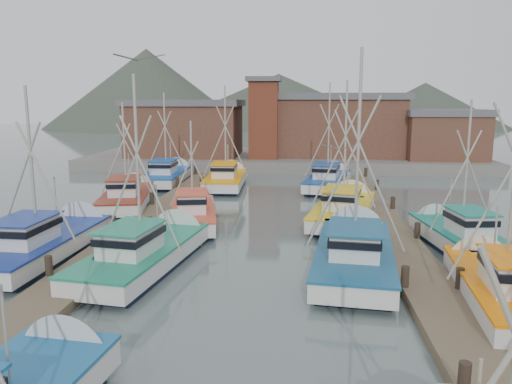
# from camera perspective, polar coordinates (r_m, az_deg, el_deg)

# --- Properties ---
(ground) EXTENTS (260.00, 260.00, 0.00)m
(ground) POSITION_cam_1_polar(r_m,az_deg,el_deg) (21.68, -0.48, -9.32)
(ground) COLOR #4F5F5E
(ground) RESTS_ON ground
(dock_left) EXTENTS (2.30, 46.00, 1.50)m
(dock_left) POSITION_cam_1_polar(r_m,az_deg,el_deg) (26.93, -14.65, -5.24)
(dock_left) COLOR brown
(dock_left) RESTS_ON ground
(dock_right) EXTENTS (2.30, 46.00, 1.50)m
(dock_right) POSITION_cam_1_polar(r_m,az_deg,el_deg) (25.85, 16.17, -5.97)
(dock_right) COLOR brown
(dock_right) RESTS_ON ground
(quay) EXTENTS (44.00, 16.00, 1.20)m
(quay) POSITION_cam_1_polar(r_m,az_deg,el_deg) (57.73, 3.16, 3.73)
(quay) COLOR gray
(quay) RESTS_ON ground
(shed_left) EXTENTS (12.72, 8.48, 6.20)m
(shed_left) POSITION_cam_1_polar(r_m,az_deg,el_deg) (56.90, -8.10, 7.32)
(shed_left) COLOR brown
(shed_left) RESTS_ON quay
(shed_center) EXTENTS (14.84, 9.54, 6.90)m
(shed_center) POSITION_cam_1_polar(r_m,az_deg,el_deg) (57.50, 9.25, 7.67)
(shed_center) COLOR brown
(shed_center) RESTS_ON quay
(shed_right) EXTENTS (8.48, 6.36, 5.20)m
(shed_right) POSITION_cam_1_polar(r_m,az_deg,el_deg) (56.44, 20.71, 6.22)
(shed_right) COLOR brown
(shed_right) RESTS_ON quay
(lookout_tower) EXTENTS (3.60, 3.60, 8.50)m
(lookout_tower) POSITION_cam_1_polar(r_m,az_deg,el_deg) (53.49, 0.89, 8.53)
(lookout_tower) COLOR #602B1B
(lookout_tower) RESTS_ON quay
(distant_hills) EXTENTS (175.00, 140.00, 42.00)m
(distant_hills) POSITION_cam_1_polar(r_m,az_deg,el_deg) (143.84, -0.71, 7.52)
(distant_hills) COLOR #3F473B
(distant_hills) RESTS_ON ground
(boat_4) EXTENTS (4.19, 9.75, 9.22)m
(boat_4) POSITION_cam_1_polar(r_m,az_deg,el_deg) (22.89, -12.15, -6.68)
(boat_4) COLOR black
(boat_4) RESTS_ON ground
(boat_5) EXTENTS (4.27, 10.44, 10.38)m
(boat_5) POSITION_cam_1_polar(r_m,az_deg,el_deg) (22.86, 11.19, -6.66)
(boat_5) COLOR black
(boat_5) RESTS_ON ground
(boat_6) EXTENTS (3.73, 9.84, 8.85)m
(boat_6) POSITION_cam_1_polar(r_m,az_deg,el_deg) (25.84, -22.78, -5.30)
(boat_6) COLOR black
(boat_6) RESTS_ON ground
(boat_7) EXTENTS (3.90, 8.71, 9.80)m
(boat_7) POSITION_cam_1_polar(r_m,az_deg,el_deg) (20.47, 25.96, -9.60)
(boat_7) COLOR black
(boat_7) RESTS_ON ground
(boat_8) EXTENTS (4.05, 8.53, 6.83)m
(boat_8) POSITION_cam_1_polar(r_m,az_deg,el_deg) (30.07, -7.22, -2.43)
(boat_8) COLOR black
(boat_8) RESTS_ON ground
(boat_9) EXTENTS (4.95, 10.27, 9.37)m
(boat_9) POSITION_cam_1_polar(r_m,az_deg,el_deg) (31.52, 10.11, -1.90)
(boat_9) COLOR black
(boat_9) RESTS_ON ground
(boat_10) EXTENTS (4.69, 9.77, 8.01)m
(boat_10) POSITION_cam_1_polar(r_m,az_deg,el_deg) (36.22, -14.40, -0.47)
(boat_10) COLOR black
(boat_10) RESTS_ON ground
(boat_11) EXTENTS (3.55, 8.32, 8.01)m
(boat_11) POSITION_cam_1_polar(r_m,az_deg,el_deg) (27.00, 21.84, -4.59)
(boat_11) COLOR black
(boat_11) RESTS_ON ground
(boat_12) EXTENTS (3.80, 9.61, 9.39)m
(boat_12) POSITION_cam_1_polar(r_m,az_deg,el_deg) (42.98, -3.36, 1.53)
(boat_12) COLOR black
(boat_12) RESTS_ON ground
(boat_13) EXTENTS (4.58, 9.90, 9.63)m
(boat_13) POSITION_cam_1_polar(r_m,az_deg,el_deg) (42.69, 8.31, 1.37)
(boat_13) COLOR black
(boat_13) RESTS_ON ground
(boat_14) EXTENTS (3.71, 9.64, 8.84)m
(boat_14) POSITION_cam_1_polar(r_m,az_deg,el_deg) (45.52, -9.97, 1.88)
(boat_14) COLOR black
(boat_14) RESTS_ON ground
(gull_near) EXTENTS (1.49, 0.65, 0.24)m
(gull_near) POSITION_cam_1_polar(r_m,az_deg,el_deg) (15.58, -13.22, 14.68)
(gull_near) COLOR slate
(gull_near) RESTS_ON ground
(gull_far) EXTENTS (1.55, 0.64, 0.24)m
(gull_far) POSITION_cam_1_polar(r_m,az_deg,el_deg) (21.34, 9.62, 5.04)
(gull_far) COLOR slate
(gull_far) RESTS_ON ground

